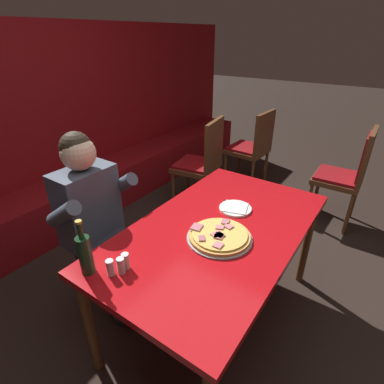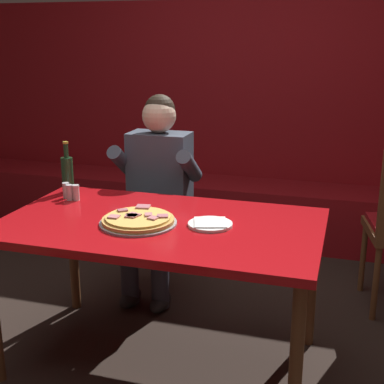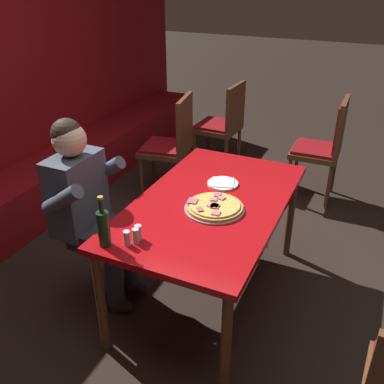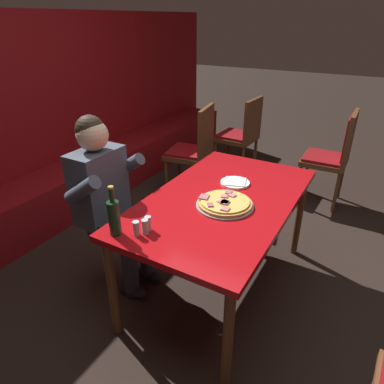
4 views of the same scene
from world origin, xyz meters
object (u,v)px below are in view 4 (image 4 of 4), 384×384
at_px(beer_bottle, 114,217).
at_px(shaker_oregano, 148,224).
at_px(dining_chair_near_left, 243,132).
at_px(shaker_parmesan, 136,229).
at_px(dining_chair_side_aisle, 195,146).
at_px(plate_white_paper, 235,183).
at_px(main_dining_table, 222,208).
at_px(pizza, 225,203).
at_px(dining_chair_by_booth, 334,153).
at_px(shaker_red_pepper_flakes, 145,227).
at_px(diner_seated_blue_shirt, 110,198).

distance_m(beer_bottle, shaker_oregano, 0.19).
bearing_deg(dining_chair_near_left, shaker_parmesan, -170.50).
xyz_separation_m(shaker_oregano, dining_chair_side_aisle, (1.77, 0.69, -0.21)).
bearing_deg(plate_white_paper, beer_bottle, 161.21).
relative_size(main_dining_table, plate_white_paper, 7.29).
height_order(main_dining_table, shaker_parmesan, shaker_parmesan).
distance_m(pizza, dining_chair_by_booth, 1.91).
xyz_separation_m(shaker_parmesan, dining_chair_side_aisle, (1.85, 0.67, -0.21)).
height_order(shaker_parmesan, dining_chair_near_left, dining_chair_near_left).
xyz_separation_m(pizza, shaker_oregano, (-0.46, 0.25, 0.02)).
bearing_deg(beer_bottle, shaker_oregano, -47.41).
distance_m(shaker_red_pepper_flakes, dining_chair_side_aisle, 1.95).
height_order(beer_bottle, dining_chair_near_left, beer_bottle).
height_order(main_dining_table, shaker_oregano, shaker_oregano).
bearing_deg(pizza, plate_white_paper, 12.42).
relative_size(main_dining_table, diner_seated_blue_shirt, 1.20).
distance_m(beer_bottle, shaker_red_pepper_flakes, 0.18).
xyz_separation_m(beer_bottle, dining_chair_near_left, (2.66, 0.33, -0.29)).
relative_size(pizza, dining_chair_side_aisle, 0.36).
bearing_deg(dining_chair_by_booth, plate_white_paper, 163.43).
bearing_deg(dining_chair_by_booth, shaker_red_pepper_flakes, 165.06).
bearing_deg(diner_seated_blue_shirt, shaker_parmesan, -123.32).
xyz_separation_m(dining_chair_near_left, dining_chair_side_aisle, (-0.76, 0.23, 0.01)).
xyz_separation_m(beer_bottle, shaker_parmesan, (0.05, -0.11, -0.07)).
bearing_deg(pizza, dining_chair_near_left, 19.07).
distance_m(main_dining_table, dining_chair_near_left, 2.09).
distance_m(pizza, shaker_parmesan, 0.61).
relative_size(pizza, diner_seated_blue_shirt, 0.29).
relative_size(pizza, plate_white_paper, 1.75).
relative_size(pizza, shaker_parmesan, 4.27).
bearing_deg(diner_seated_blue_shirt, beer_bottle, -133.57).
distance_m(main_dining_table, shaker_red_pepper_flakes, 0.63).
relative_size(shaker_parmesan, diner_seated_blue_shirt, 0.07).
height_order(diner_seated_blue_shirt, dining_chair_by_booth, diner_seated_blue_shirt).
distance_m(beer_bottle, dining_chair_side_aisle, 1.99).
relative_size(plate_white_paper, shaker_parmesan, 2.44).
bearing_deg(shaker_oregano, beer_bottle, 132.59).
bearing_deg(dining_chair_by_booth, beer_bottle, 162.59).
bearing_deg(diner_seated_blue_shirt, dining_chair_near_left, -1.71).
xyz_separation_m(main_dining_table, dining_chair_side_aisle, (1.22, 0.89, -0.09)).
distance_m(beer_bottle, diner_seated_blue_shirt, 0.57).
height_order(dining_chair_by_booth, dining_chair_side_aisle, dining_chair_side_aisle).
bearing_deg(dining_chair_side_aisle, dining_chair_near_left, -16.94).
height_order(pizza, shaker_parmesan, shaker_parmesan).
relative_size(dining_chair_near_left, dining_chair_side_aisle, 0.97).
distance_m(main_dining_table, dining_chair_side_aisle, 1.51).
distance_m(shaker_oregano, dining_chair_near_left, 2.59).
relative_size(shaker_parmesan, shaker_red_pepper_flakes, 1.00).
relative_size(diner_seated_blue_shirt, dining_chair_by_booth, 1.25).
bearing_deg(shaker_parmesan, dining_chair_near_left, 9.50).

